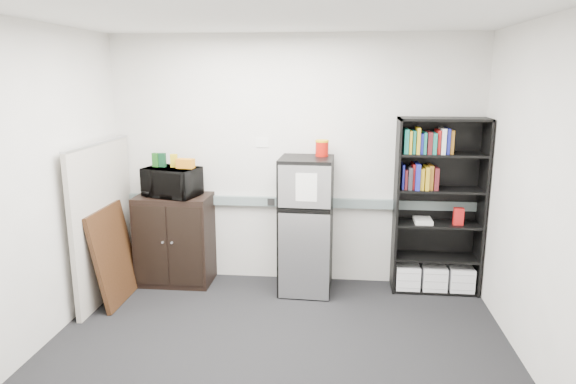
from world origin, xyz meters
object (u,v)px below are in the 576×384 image
Objects in this scene: cubicle_partition at (103,221)px; refrigerator at (306,226)px; cabinet at (175,239)px; bookshelf at (438,208)px; microwave at (172,182)px.

cubicle_partition reaches higher than refrigerator.
bookshelf is at bearing 1.31° from cabinet.
cubicle_partition is 2.08m from refrigerator.
cabinet is 1.77× the size of microwave.
refrigerator is at bearing 9.42° from cubicle_partition.
cubicle_partition is 0.80m from microwave.
bookshelf is 3.46m from cubicle_partition.
bookshelf is at bearing 16.92° from microwave.
cubicle_partition reaches higher than microwave.
microwave is (-2.83, -0.08, 0.24)m from bookshelf.
cubicle_partition is at bearing -145.11° from cabinet.
cabinet is (0.60, 0.42, -0.31)m from cubicle_partition.
bookshelf is 1.14× the size of cubicle_partition.
cubicle_partition is (-3.43, -0.49, -0.10)m from bookshelf.
cubicle_partition is at bearing -168.39° from refrigerator.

